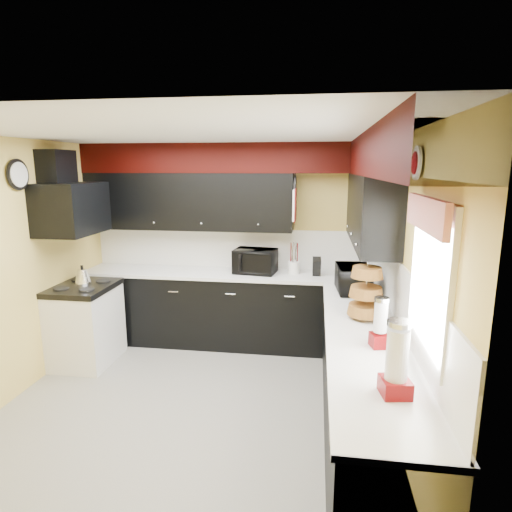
{
  "coord_description": "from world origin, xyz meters",
  "views": [
    {
      "loc": [
        1.08,
        -3.56,
        2.23
      ],
      "look_at": [
        0.47,
        0.72,
        1.32
      ],
      "focal_mm": 30.0,
      "sensor_mm": 36.0,
      "label": 1
    }
  ],
  "objects_px": {
    "kettle": "(83,276)",
    "knife_block": "(317,267)",
    "microwave": "(354,279)",
    "utensil_crock": "(294,267)",
    "toaster_oven": "(255,261)"
  },
  "relations": [
    {
      "from": "kettle",
      "to": "knife_block",
      "type": "bearing_deg",
      "value": 13.26
    },
    {
      "from": "knife_block",
      "to": "kettle",
      "type": "bearing_deg",
      "value": -169.31
    },
    {
      "from": "microwave",
      "to": "knife_block",
      "type": "bearing_deg",
      "value": 26.36
    },
    {
      "from": "microwave",
      "to": "kettle",
      "type": "xyz_separation_m",
      "value": [
        -3.04,
        0.01,
        -0.08
      ]
    },
    {
      "from": "utensil_crock",
      "to": "knife_block",
      "type": "relative_size",
      "value": 0.7
    },
    {
      "from": "microwave",
      "to": "utensil_crock",
      "type": "relative_size",
      "value": 3.3
    },
    {
      "from": "utensil_crock",
      "to": "microwave",
      "type": "bearing_deg",
      "value": -46.72
    },
    {
      "from": "microwave",
      "to": "kettle",
      "type": "bearing_deg",
      "value": 84.9
    },
    {
      "from": "microwave",
      "to": "toaster_oven",
      "type": "bearing_deg",
      "value": 54.74
    },
    {
      "from": "utensil_crock",
      "to": "kettle",
      "type": "bearing_deg",
      "value": -163.68
    },
    {
      "from": "utensil_crock",
      "to": "kettle",
      "type": "relative_size",
      "value": 0.86
    },
    {
      "from": "utensil_crock",
      "to": "kettle",
      "type": "distance_m",
      "value": 2.48
    },
    {
      "from": "utensil_crock",
      "to": "knife_block",
      "type": "bearing_deg",
      "value": -14.36
    },
    {
      "from": "kettle",
      "to": "microwave",
      "type": "bearing_deg",
      "value": -0.1
    },
    {
      "from": "toaster_oven",
      "to": "kettle",
      "type": "xyz_separation_m",
      "value": [
        -1.9,
        -0.66,
        -0.09
      ]
    }
  ]
}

